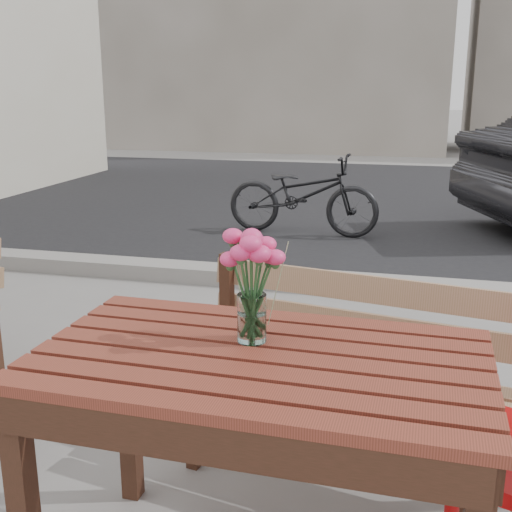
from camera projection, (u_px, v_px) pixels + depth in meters
The scene contains 5 objects.
street at pixel (373, 229), 6.70m from camera, with size 30.00×8.12×0.12m.
main_table at pixel (260, 396), 1.80m from camera, with size 1.27×0.76×0.77m.
main_bench at pixel (364, 354), 2.42m from camera, with size 1.40×0.64×0.84m.
main_vase at pixel (252, 272), 1.81m from camera, with size 0.18×0.18×0.33m.
bicycle at pixel (303, 194), 6.52m from camera, with size 0.55×1.56×0.82m, color black.
Camera 1 is at (0.39, -1.58, 1.49)m, focal length 45.00 mm.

